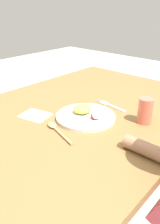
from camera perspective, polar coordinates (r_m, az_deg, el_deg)
ground_plane at (r=1.52m, az=0.86°, el=-23.08°), size 8.00×8.00×0.00m
dining_table at (r=1.15m, az=1.05°, el=-3.50°), size 1.30×0.96×0.68m
plate at (r=1.01m, az=1.42°, el=-0.82°), size 0.26×0.26×0.05m
fork at (r=1.14m, az=7.47°, el=1.63°), size 0.04×0.19×0.01m
spoon at (r=0.92m, az=-6.03°, el=-4.14°), size 0.07×0.19×0.02m
drinking_cup at (r=0.99m, az=15.87°, el=0.32°), size 0.06×0.06×0.11m
napkin at (r=1.05m, az=-11.08°, el=-0.83°), size 0.13×0.14×0.00m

